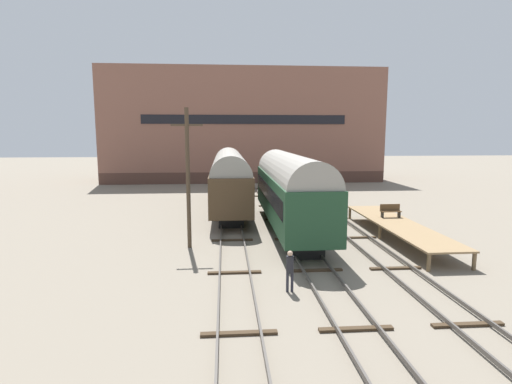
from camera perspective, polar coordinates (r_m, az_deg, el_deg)
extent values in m
plane|color=slate|center=(23.04, 6.90, -8.69)|extent=(200.00, 200.00, 0.00)
cube|color=#4C4742|center=(22.55, -5.13, -8.56)|extent=(0.08, 60.00, 0.16)
cube|color=#4C4742|center=(22.58, -1.44, -8.51)|extent=(0.08, 60.00, 0.16)
cube|color=#3D2D1E|center=(14.24, -2.44, -19.54)|extent=(2.60, 0.24, 0.10)
cube|color=#3D2D1E|center=(19.75, -3.09, -11.41)|extent=(2.60, 0.24, 0.10)
cube|color=#3D2D1E|center=(25.48, -3.43, -6.87)|extent=(2.60, 0.24, 0.10)
cube|color=#3D2D1E|center=(31.31, -3.64, -4.01)|extent=(2.60, 0.24, 0.10)
cube|color=#3D2D1E|center=(37.19, -3.79, -2.06)|extent=(2.60, 0.24, 0.10)
cube|color=#3D2D1E|center=(43.11, -3.89, -0.63)|extent=(2.60, 0.24, 0.10)
cube|color=#3D2D1E|center=(49.05, -3.97, 0.44)|extent=(2.60, 0.24, 0.10)
cube|color=#4C4742|center=(22.86, 5.12, -8.33)|extent=(0.08, 60.00, 0.16)
cube|color=#4C4742|center=(23.14, 8.67, -8.19)|extent=(0.08, 60.00, 0.16)
cube|color=#3D2D1E|center=(14.91, 14.08, -18.44)|extent=(2.60, 0.24, 0.10)
cube|color=#3D2D1E|center=(20.24, 8.60, -11.00)|extent=(2.60, 0.24, 0.10)
cube|color=#3D2D1E|center=(25.86, 5.59, -6.67)|extent=(2.60, 0.24, 0.10)
cube|color=#3D2D1E|center=(31.62, 3.69, -3.89)|extent=(2.60, 0.24, 0.10)
cube|color=#3D2D1E|center=(37.46, 2.39, -1.97)|extent=(2.60, 0.24, 0.10)
cube|color=#3D2D1E|center=(43.34, 1.44, -0.57)|extent=(2.60, 0.24, 0.10)
cube|color=#3D2D1E|center=(49.25, 0.72, 0.49)|extent=(2.60, 0.24, 0.10)
cube|color=#4C4742|center=(23.85, 14.80, -7.87)|extent=(0.08, 60.00, 0.16)
cube|color=#4C4742|center=(24.35, 18.01, -7.67)|extent=(0.08, 60.00, 0.16)
cube|color=#3D2D1E|center=(16.56, 27.98, -16.39)|extent=(2.60, 0.24, 0.10)
cube|color=#3D2D1E|center=(21.48, 19.29, -10.23)|extent=(2.60, 0.24, 0.10)
cube|color=#3D2D1E|center=(26.84, 14.13, -6.33)|extent=(2.60, 0.24, 0.10)
cube|color=#3D2D1E|center=(32.43, 10.76, -3.71)|extent=(2.60, 0.24, 0.10)
cube|color=#3D2D1E|center=(38.14, 8.40, -1.87)|extent=(2.60, 0.24, 0.10)
cube|color=#3D2D1E|center=(43.93, 6.67, -0.50)|extent=(2.60, 0.24, 0.10)
cube|color=#3D2D1E|center=(49.77, 5.34, 0.54)|extent=(2.60, 0.24, 0.10)
cube|color=black|center=(32.84, 3.36, -2.63)|extent=(1.80, 2.40, 1.00)
cube|color=black|center=(22.88, 6.93, -7.51)|extent=(1.80, 2.40, 1.00)
cube|color=#1E4228|center=(27.46, 4.87, -0.65)|extent=(3.10, 15.96, 2.92)
cube|color=black|center=(27.40, 4.88, 0.08)|extent=(3.14, 14.68, 1.05)
cylinder|color=gray|center=(27.27, 4.91, 2.39)|extent=(2.94, 15.64, 2.94)
cube|color=black|center=(41.32, -3.87, -0.39)|extent=(1.80, 2.40, 1.00)
cube|color=black|center=(29.81, -3.61, -3.75)|extent=(1.80, 2.40, 1.00)
cube|color=#4C3823|center=(35.27, -3.79, 1.25)|extent=(3.09, 17.99, 2.81)
cube|color=black|center=(35.23, -3.79, 1.80)|extent=(3.13, 16.55, 1.01)
cylinder|color=gray|center=(35.12, -3.81, 3.53)|extent=(2.93, 17.63, 2.93)
cube|color=#8C704C|center=(27.38, 19.60, -4.35)|extent=(2.64, 12.76, 0.10)
cylinder|color=brown|center=(21.60, 23.45, -9.25)|extent=(0.20, 0.20, 0.90)
cylinder|color=brown|center=(22.77, 28.72, -8.70)|extent=(0.20, 0.20, 0.90)
cylinder|color=brown|center=(32.76, 13.26, -2.96)|extent=(0.20, 0.20, 0.90)
cylinder|color=brown|center=(33.54, 17.07, -2.85)|extent=(0.20, 0.20, 0.90)
cylinder|color=brown|center=(27.04, 17.28, -5.48)|extent=(0.20, 0.20, 0.90)
cylinder|color=brown|center=(27.98, 21.75, -5.24)|extent=(0.20, 0.20, 0.90)
cube|color=brown|center=(29.06, 18.70, -2.63)|extent=(1.40, 0.40, 0.06)
cube|color=brown|center=(29.17, 18.59, -2.08)|extent=(1.40, 0.06, 0.45)
cube|color=black|center=(28.88, 17.59, -3.11)|extent=(0.06, 0.40, 0.40)
cube|color=black|center=(29.34, 19.75, -3.04)|extent=(0.06, 0.40, 0.40)
cylinder|color=#282833|center=(17.51, 4.51, -12.71)|extent=(0.12, 0.12, 0.86)
cylinder|color=#282833|center=(17.55, 5.17, -12.68)|extent=(0.12, 0.12, 0.86)
cylinder|color=#232328|center=(17.26, 4.87, -10.25)|extent=(0.32, 0.32, 0.72)
sphere|color=tan|center=(17.12, 4.89, -8.74)|extent=(0.23, 0.23, 0.23)
cylinder|color=#473828|center=(23.57, -9.68, 1.82)|extent=(0.24, 0.24, 8.20)
cube|color=#473828|center=(23.43, -9.87, 9.41)|extent=(1.80, 0.12, 0.12)
cube|color=#4F342A|center=(60.19, -1.86, 2.61)|extent=(39.09, 11.14, 1.57)
cube|color=brown|center=(59.93, -1.90, 10.12)|extent=(39.09, 11.14, 14.17)
cube|color=black|center=(54.32, -1.62, 10.32)|extent=(27.36, 0.10, 1.20)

